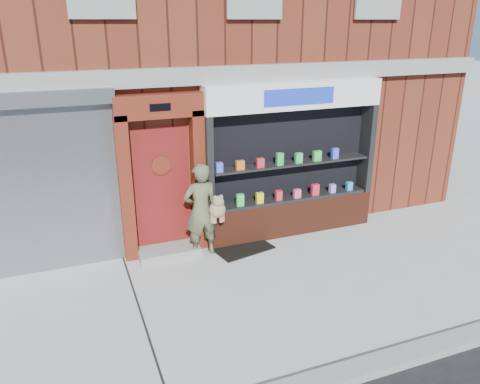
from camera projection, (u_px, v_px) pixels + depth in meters
ground at (241, 295)px, 7.31m from camera, size 80.00×80.00×0.00m
building at (150, 22)px, 11.17m from camera, size 12.00×8.16×8.00m
shutter_bay at (20, 176)px, 7.38m from camera, size 3.10×0.30×3.04m
red_door_bay at (163, 177)px, 8.18m from camera, size 1.52×0.58×2.90m
pharmacy_bay at (291, 167)px, 9.02m from camera, size 3.50×0.41×3.00m
woman at (202, 210)px, 8.29m from camera, size 0.74×0.50×1.73m
doormat at (242, 247)px, 8.81m from camera, size 1.19×0.94×0.03m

